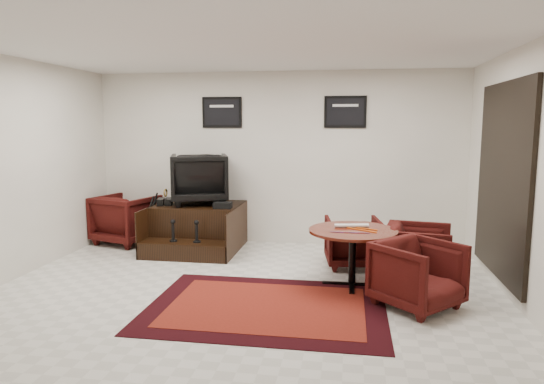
# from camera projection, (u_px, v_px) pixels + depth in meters

# --- Properties ---
(ground) EXTENTS (6.00, 6.00, 0.00)m
(ground) POSITION_uv_depth(u_px,v_px,m) (244.00, 293.00, 5.66)
(ground) COLOR silver
(ground) RESTS_ON ground
(room_shell) EXTENTS (6.02, 5.02, 2.81)m
(room_shell) POSITION_uv_depth(u_px,v_px,m) (280.00, 140.00, 5.47)
(room_shell) COLOR white
(room_shell) RESTS_ON ground
(area_rug) EXTENTS (2.54, 1.91, 0.01)m
(area_rug) POSITION_uv_depth(u_px,v_px,m) (266.00, 307.00, 5.22)
(area_rug) COLOR black
(area_rug) RESTS_ON ground
(shine_podium) EXTENTS (1.36, 1.40, 0.70)m
(shine_podium) POSITION_uv_depth(u_px,v_px,m) (198.00, 228.00, 7.67)
(shine_podium) COLOR black
(shine_podium) RESTS_ON ground
(shine_chair) EXTENTS (1.07, 1.04, 0.89)m
(shine_chair) POSITION_uv_depth(u_px,v_px,m) (199.00, 176.00, 7.70)
(shine_chair) COLOR black
(shine_chair) RESTS_ON shine_podium
(shoes_pair) EXTENTS (0.28, 0.32, 0.10)m
(shoes_pair) POSITION_uv_depth(u_px,v_px,m) (165.00, 202.00, 7.62)
(shoes_pair) COLOR black
(shoes_pair) RESTS_ON shine_podium
(polish_kit) EXTENTS (0.28, 0.20, 0.09)m
(polish_kit) POSITION_uv_depth(u_px,v_px,m) (223.00, 205.00, 7.31)
(polish_kit) COLOR black
(polish_kit) RESTS_ON shine_podium
(umbrella_black) EXTENTS (0.33, 0.12, 0.89)m
(umbrella_black) POSITION_uv_depth(u_px,v_px,m) (146.00, 222.00, 7.58)
(umbrella_black) COLOR black
(umbrella_black) RESTS_ON ground
(umbrella_hooked) EXTENTS (0.34, 0.13, 0.92)m
(umbrella_hooked) POSITION_uv_depth(u_px,v_px,m) (150.00, 219.00, 7.73)
(umbrella_hooked) COLOR black
(umbrella_hooked) RESTS_ON ground
(armchair_side) EXTENTS (1.06, 1.02, 0.89)m
(armchair_side) POSITION_uv_depth(u_px,v_px,m) (126.00, 216.00, 8.02)
(armchair_side) COLOR black
(armchair_side) RESTS_ON ground
(meeting_table) EXTENTS (1.07, 1.07, 0.70)m
(meeting_table) POSITION_uv_depth(u_px,v_px,m) (353.00, 237.00, 5.85)
(meeting_table) COLOR #441409
(meeting_table) RESTS_ON ground
(table_chair_back) EXTENTS (0.82, 0.78, 0.75)m
(table_chair_back) POSITION_uv_depth(u_px,v_px,m) (353.00, 239.00, 6.71)
(table_chair_back) COLOR black
(table_chair_back) RESTS_ON ground
(table_chair_window) EXTENTS (0.84, 0.88, 0.79)m
(table_chair_window) POSITION_uv_depth(u_px,v_px,m) (418.00, 250.00, 6.04)
(table_chair_window) COLOR black
(table_chair_window) RESTS_ON ground
(table_chair_corner) EXTENTS (1.06, 1.06, 0.79)m
(table_chair_corner) POSITION_uv_depth(u_px,v_px,m) (418.00, 271.00, 5.18)
(table_chair_corner) COLOR black
(table_chair_corner) RESTS_ON ground
(paper_roll) EXTENTS (0.42, 0.13, 0.05)m
(paper_roll) POSITION_uv_depth(u_px,v_px,m) (352.00, 226.00, 5.94)
(paper_roll) COLOR silver
(paper_roll) RESTS_ON meeting_table
(table_clutter) EXTENTS (0.56, 0.38, 0.01)m
(table_clutter) POSITION_uv_depth(u_px,v_px,m) (358.00, 230.00, 5.81)
(table_clutter) COLOR #D8550C
(table_clutter) RESTS_ON meeting_table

